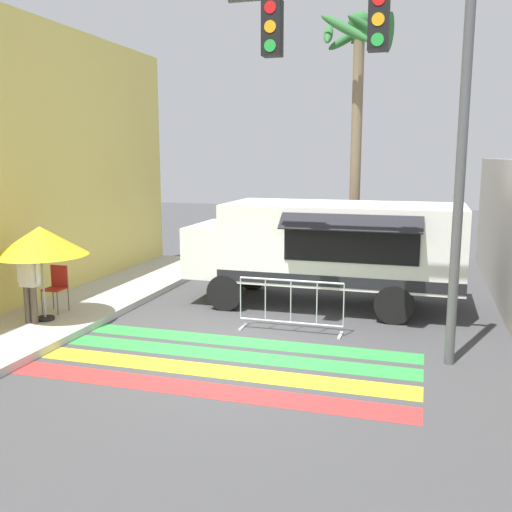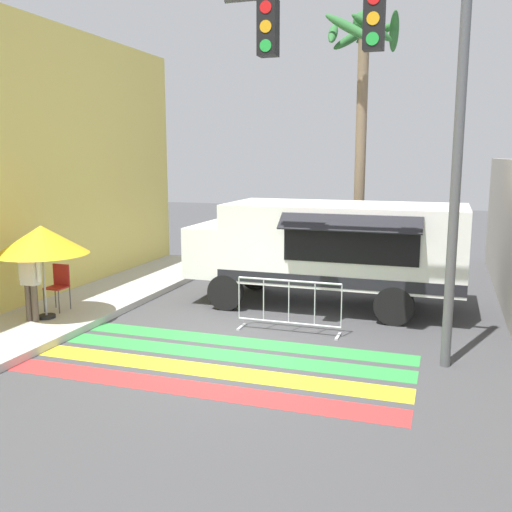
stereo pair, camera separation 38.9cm
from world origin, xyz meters
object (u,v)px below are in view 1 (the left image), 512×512
object	(u,v)px
traffic_signal_pole	(383,83)
folding_chair	(57,284)
barricade_front	(291,306)
patio_umbrella	(40,241)
food_truck	(322,244)
palm_tree	(357,88)
vendor_person	(29,279)

from	to	relation	value
traffic_signal_pole	folding_chair	size ratio (longest dim) A/B	6.48
folding_chair	barricade_front	world-z (taller)	folding_chair
patio_umbrella	barricade_front	bearing A→B (deg)	12.86
food_truck	patio_umbrella	size ratio (longest dim) A/B	3.23
traffic_signal_pole	palm_tree	world-z (taller)	palm_tree
patio_umbrella	food_truck	bearing A→B (deg)	33.35
traffic_signal_pole	patio_umbrella	world-z (taller)	traffic_signal_pole
barricade_front	palm_tree	distance (m)	6.90
patio_umbrella	palm_tree	xyz separation A→B (m)	(5.44, 6.14, 3.44)
food_truck	palm_tree	size ratio (longest dim) A/B	0.87
barricade_front	folding_chair	bearing A→B (deg)	-174.73
patio_umbrella	barricade_front	distance (m)	5.15
traffic_signal_pole	palm_tree	bearing A→B (deg)	100.72
traffic_signal_pole	barricade_front	bearing A→B (deg)	150.15
palm_tree	traffic_signal_pole	bearing A→B (deg)	-79.28
food_truck	patio_umbrella	world-z (taller)	food_truck
traffic_signal_pole	food_truck	bearing A→B (deg)	114.94
vendor_person	palm_tree	distance (m)	9.45
folding_chair	patio_umbrella	bearing A→B (deg)	-92.25
traffic_signal_pole	folding_chair	distance (m)	7.77
folding_chair	palm_tree	xyz separation A→B (m)	(5.59, 5.49, 4.47)
patio_umbrella	vendor_person	xyz separation A→B (m)	(-0.11, -0.27, -0.72)
patio_umbrella	palm_tree	world-z (taller)	palm_tree
food_truck	vendor_person	xyz separation A→B (m)	(-5.19, -3.62, -0.39)
vendor_person	barricade_front	xyz separation A→B (m)	(4.99, 1.39, -0.53)
food_truck	palm_tree	xyz separation A→B (m)	(0.35, 2.79, 3.77)
food_truck	barricade_front	distance (m)	2.42
traffic_signal_pole	palm_tree	size ratio (longest dim) A/B	0.90
patio_umbrella	vendor_person	distance (m)	0.78
traffic_signal_pole	vendor_person	bearing A→B (deg)	-176.46
food_truck	patio_umbrella	distance (m)	6.09
traffic_signal_pole	vendor_person	xyz separation A→B (m)	(-6.68, -0.41, -3.55)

